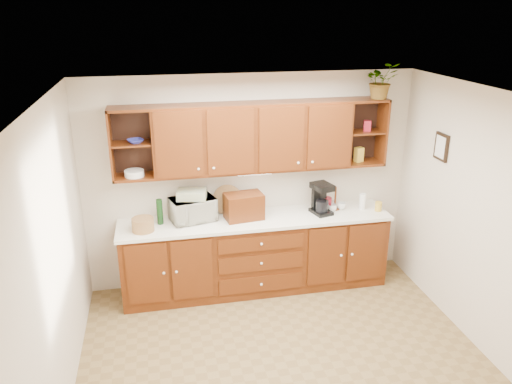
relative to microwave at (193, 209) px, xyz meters
name	(u,v)px	position (x,y,z in m)	size (l,w,h in m)	color
floor	(285,362)	(0.74, -1.53, -1.08)	(4.00, 4.00, 0.00)	brown
ceiling	(292,99)	(0.74, -1.53, 1.52)	(4.00, 4.00, 0.00)	white
back_wall	(251,181)	(0.74, 0.22, 0.22)	(4.00, 4.00, 0.00)	beige
left_wall	(54,265)	(-1.26, -1.53, 0.22)	(3.50, 3.50, 0.00)	beige
right_wall	(486,225)	(2.74, -1.53, 0.22)	(3.50, 3.50, 0.00)	beige
base_cabinets	(256,254)	(0.74, -0.08, -0.63)	(3.20, 0.60, 0.90)	#3D1A07
countertop	(256,220)	(0.74, -0.09, -0.16)	(3.24, 0.64, 0.04)	silver
upper_cabinets	(254,137)	(0.75, 0.06, 0.81)	(3.20, 0.33, 0.80)	#3D1A07
undercabinet_light	(254,173)	(0.74, 0.01, 0.39)	(0.40, 0.05, 0.03)	white
framed_picture	(441,147)	(2.72, -0.63, 0.77)	(0.03, 0.24, 0.30)	black
wicker_basket	(143,225)	(-0.57, -0.18, -0.06)	(0.25, 0.25, 0.15)	olive
microwave	(193,209)	(0.00, 0.00, 0.00)	(0.50, 0.34, 0.28)	beige
towel_stack	(192,194)	(0.00, 0.00, 0.19)	(0.33, 0.24, 0.10)	#EFD270
wine_bottle	(160,212)	(-0.38, -0.03, 0.01)	(0.07, 0.07, 0.30)	black
woven_tray	(228,213)	(0.43, 0.11, -0.13)	(0.37, 0.37, 0.02)	olive
bread_box	(244,206)	(0.60, -0.07, 0.02)	(0.44, 0.27, 0.31)	#3D1A07
mug_tree	(335,206)	(1.76, -0.01, -0.09)	(0.27, 0.27, 0.29)	#3D1A07
canister_red	(327,203)	(1.66, 0.02, -0.06)	(0.11, 0.11, 0.15)	maroon
canister_white	(363,201)	(2.09, -0.07, -0.04)	(0.08, 0.08, 0.20)	white
canister_yellow	(378,206)	(2.26, -0.17, -0.08)	(0.08, 0.08, 0.12)	gold
coffee_maker	(321,199)	(1.55, -0.08, 0.04)	(0.26, 0.31, 0.38)	black
bowl_stack	(135,141)	(-0.58, 0.03, 0.84)	(0.17, 0.17, 0.04)	#292F98
plate_stack	(134,173)	(-0.63, 0.03, 0.48)	(0.22, 0.22, 0.07)	white
pantry_box_yellow	(359,155)	(2.05, 0.05, 0.53)	(0.10, 0.08, 0.18)	gold
pantry_box_red	(367,126)	(2.13, 0.06, 0.88)	(0.08, 0.07, 0.13)	maroon
potted_plant	(381,81)	(2.23, 0.00, 1.42)	(0.38, 0.33, 0.42)	#999999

